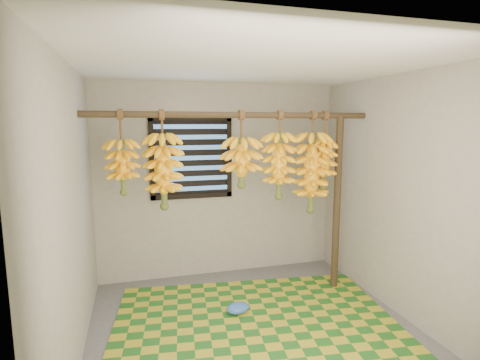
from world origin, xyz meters
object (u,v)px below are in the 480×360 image
object	(u,v)px
banana_bunch_f	(323,164)
banana_bunch_b	(163,171)
banana_bunch_a	(123,167)
banana_bunch_c	(241,162)
plastic_bag	(238,308)
support_post	(337,204)
banana_bunch_d	(279,166)
banana_bunch_e	(312,173)
woven_mat	(258,329)

from	to	relation	value
banana_bunch_f	banana_bunch_b	bearing A→B (deg)	180.00
banana_bunch_a	banana_bunch_c	size ratio (longest dim) A/B	1.03
banana_bunch_b	banana_bunch_c	distance (m)	0.80
plastic_bag	banana_bunch_f	world-z (taller)	banana_bunch_f
support_post	banana_bunch_d	size ratio (longest dim) A/B	2.12
banana_bunch_e	banana_bunch_d	bearing A→B (deg)	180.00
woven_mat	banana_bunch_b	bearing A→B (deg)	140.21
woven_mat	plastic_bag	xyz separation A→B (m)	(-0.10, 0.34, 0.06)
support_post	plastic_bag	size ratio (longest dim) A/B	8.14
banana_bunch_b	banana_bunch_e	world-z (taller)	same
woven_mat	banana_bunch_a	bearing A→B (deg)	150.80
plastic_bag	banana_bunch_a	bearing A→B (deg)	163.72
support_post	woven_mat	bearing A→B (deg)	-150.76
banana_bunch_b	banana_bunch_d	distance (m)	1.22
banana_bunch_b	banana_bunch_f	distance (m)	1.76
banana_bunch_a	banana_bunch_f	world-z (taller)	same
woven_mat	banana_bunch_b	size ratio (longest dim) A/B	2.77
support_post	banana_bunch_a	world-z (taller)	banana_bunch_a
banana_bunch_e	support_post	bearing A→B (deg)	0.00
plastic_bag	banana_bunch_d	xyz separation A→B (m)	(0.55, 0.31, 1.40)
banana_bunch_a	banana_bunch_c	world-z (taller)	same
woven_mat	banana_bunch_d	bearing A→B (deg)	55.84
support_post	banana_bunch_b	distance (m)	2.00
support_post	banana_bunch_e	xyz separation A→B (m)	(-0.33, -0.00, 0.37)
plastic_bag	banana_bunch_e	xyz separation A→B (m)	(0.94, 0.31, 1.31)
plastic_bag	banana_bunch_a	world-z (taller)	banana_bunch_a
plastic_bag	banana_bunch_a	distance (m)	1.82
banana_bunch_d	banana_bunch_e	xyz separation A→B (m)	(0.39, -0.00, -0.09)
banana_bunch_b	banana_bunch_f	bearing A→B (deg)	0.00
woven_mat	banana_bunch_b	distance (m)	1.76
banana_bunch_c	banana_bunch_f	bearing A→B (deg)	0.00
woven_mat	banana_bunch_f	world-z (taller)	banana_bunch_f
support_post	banana_bunch_c	world-z (taller)	banana_bunch_c
support_post	banana_bunch_f	world-z (taller)	banana_bunch_f
woven_mat	banana_bunch_e	distance (m)	1.73
banana_bunch_d	woven_mat	bearing A→B (deg)	-124.16
woven_mat	plastic_bag	bearing A→B (deg)	107.08
banana_bunch_d	banana_bunch_e	world-z (taller)	same
woven_mat	banana_bunch_d	xyz separation A→B (m)	(0.44, 0.65, 1.46)
banana_bunch_e	banana_bunch_f	xyz separation A→B (m)	(0.14, 0.00, 0.09)
support_post	plastic_bag	world-z (taller)	support_post
plastic_bag	banana_bunch_d	distance (m)	1.54
woven_mat	banana_bunch_c	world-z (taller)	banana_bunch_c
woven_mat	banana_bunch_f	distance (m)	1.87
plastic_bag	banana_bunch_c	distance (m)	1.49
banana_bunch_a	banana_bunch_f	xyz separation A→B (m)	(2.14, 0.00, -0.04)
plastic_bag	banana_bunch_f	bearing A→B (deg)	16.03
support_post	banana_bunch_f	bearing A→B (deg)	180.00
banana_bunch_e	banana_bunch_a	bearing A→B (deg)	180.00
banana_bunch_c	banana_bunch_d	bearing A→B (deg)	0.00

